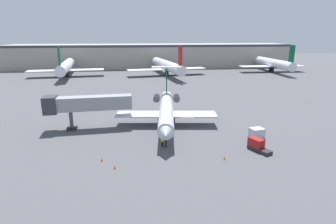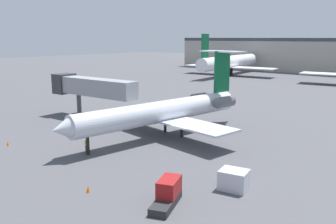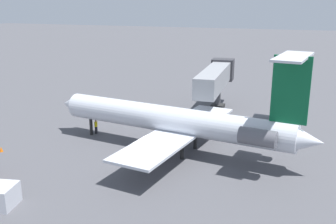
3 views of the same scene
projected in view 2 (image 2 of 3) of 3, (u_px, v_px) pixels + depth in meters
name	position (u px, v px, depth m)	size (l,w,h in m)	color
ground_plane	(181.00, 145.00, 42.70)	(400.00, 400.00, 0.10)	#4C4C51
regional_jet	(167.00, 110.00, 45.84)	(20.39, 29.21, 10.61)	silver
jet_bridge	(88.00, 87.00, 55.70)	(16.45, 4.10, 6.67)	gray
ground_crew_marshaller	(87.00, 146.00, 39.50)	(0.46, 0.36, 1.69)	black
baggage_tug_lead	(168.00, 193.00, 27.41)	(2.85, 4.23, 1.90)	#262628
cargo_container_uld	(234.00, 180.00, 30.04)	(2.63, 2.33, 1.68)	silver
traffic_cone_near	(88.00, 189.00, 29.56)	(0.36, 0.36, 0.55)	orange
traffic_cone_mid	(8.00, 143.00, 42.34)	(0.36, 0.36, 0.55)	orange
parked_airliner_west_end	(229.00, 62.00, 120.15)	(31.81, 37.55, 13.52)	white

